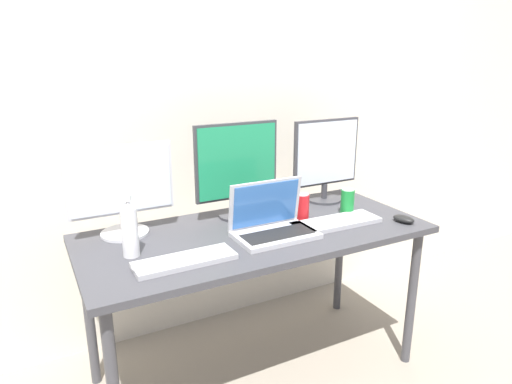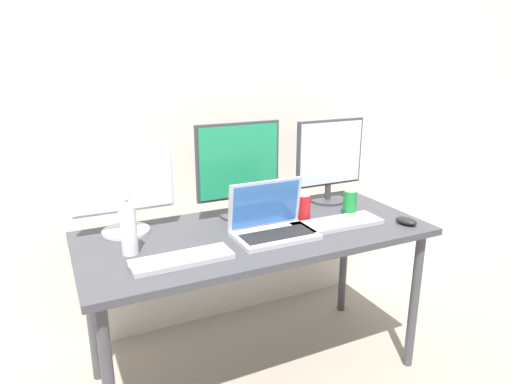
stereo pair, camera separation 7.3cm
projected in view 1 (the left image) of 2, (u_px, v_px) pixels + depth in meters
The scene contains 14 objects.
ground_plane at pixel (256, 370), 2.25m from camera, with size 16.00×16.00×0.00m, color gray.
wall_back at pixel (203, 93), 2.37m from camera, with size 7.00×0.08×2.60m, color silver.
work_desk at pixel (256, 245), 2.05m from camera, with size 1.54×0.69×0.74m.
monitor_left at pixel (121, 188), 1.93m from camera, with size 0.45×0.21×0.40m.
monitor_center at pixel (237, 167), 2.14m from camera, with size 0.42×0.18×0.46m.
monitor_right at pixel (326, 158), 2.39m from camera, with size 0.39×0.19×0.44m.
laptop_silver at pixel (272, 223), 1.97m from camera, with size 0.35×0.22×0.23m.
keyboard_main at pixel (185, 261), 1.72m from camera, with size 0.39×0.13×0.02m, color #B2B2B7.
keyboard_aux at pixel (336, 222), 2.11m from camera, with size 0.42×0.15×0.02m, color #B2B2B7.
mouse_by_keyboard at pixel (404, 219), 2.13m from camera, with size 0.06×0.10×0.03m, color black.
mouse_by_laptop at pixel (140, 267), 1.64m from camera, with size 0.06×0.10×0.04m, color silver.
water_bottle at pixel (130, 229), 1.75m from camera, with size 0.06×0.06×0.25m.
soda_can_near_keyboard at pixel (347, 202), 2.23m from camera, with size 0.07×0.07×0.13m.
soda_can_by_laptop at pixel (302, 207), 2.16m from camera, with size 0.07×0.07×0.13m.
Camera 1 is at (-0.88, -1.68, 1.50)m, focal length 32.00 mm.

